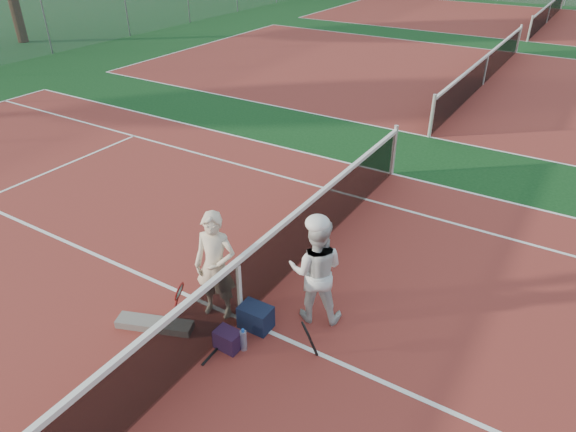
{
  "coord_description": "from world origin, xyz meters",
  "views": [
    {
      "loc": [
        3.4,
        -4.25,
        4.82
      ],
      "look_at": [
        0.0,
        1.23,
        1.05
      ],
      "focal_mm": 32.0,
      "sensor_mm": 36.0,
      "label": 1
    }
  ],
  "objects": [
    {
      "name": "ground",
      "position": [
        0.0,
        0.0,
        0.0
      ],
      "size": [
        130.0,
        130.0,
        0.0
      ],
      "primitive_type": "plane",
      "color": "#0F3815",
      "rests_on": "ground"
    },
    {
      "name": "court_main",
      "position": [
        0.0,
        0.0,
        0.0
      ],
      "size": [
        23.77,
        10.97,
        0.01
      ],
      "primitive_type": "cube",
      "color": "maroon",
      "rests_on": "ground"
    },
    {
      "name": "court_far_a",
      "position": [
        0.0,
        13.5,
        0.0
      ],
      "size": [
        23.77,
        10.97,
        0.01
      ],
      "primitive_type": "cube",
      "color": "maroon",
      "rests_on": "ground"
    },
    {
      "name": "court_far_b",
      "position": [
        0.0,
        27.0,
        0.0
      ],
      "size": [
        23.77,
        10.97,
        0.01
      ],
      "primitive_type": "cube",
      "color": "maroon",
      "rests_on": "ground"
    },
    {
      "name": "net_main",
      "position": [
        0.0,
        0.0,
        0.51
      ],
      "size": [
        0.1,
        10.98,
        1.02
      ],
      "primitive_type": null,
      "color": "black",
      "rests_on": "ground"
    },
    {
      "name": "net_far_a",
      "position": [
        0.0,
        13.5,
        0.51
      ],
      "size": [
        0.1,
        10.98,
        1.02
      ],
      "primitive_type": null,
      "color": "black",
      "rests_on": "ground"
    },
    {
      "name": "net_far_b",
      "position": [
        0.0,
        27.0,
        0.51
      ],
      "size": [
        0.1,
        10.98,
        1.02
      ],
      "primitive_type": null,
      "color": "black",
      "rests_on": "ground"
    },
    {
      "name": "player_a",
      "position": [
        -0.35,
        -0.04,
        0.8
      ],
      "size": [
        0.67,
        0.53,
        1.6
      ],
      "primitive_type": "imported",
      "rotation": [
        0.0,
        0.0,
        0.28
      ],
      "color": "beige",
      "rests_on": "ground"
    },
    {
      "name": "player_b",
      "position": [
        0.82,
        0.61,
        0.77
      ],
      "size": [
        0.92,
        0.83,
        1.55
      ],
      "primitive_type": "imported",
      "rotation": [
        0.0,
        0.0,
        3.53
      ],
      "color": "silver",
      "rests_on": "ground"
    },
    {
      "name": "racket_red",
      "position": [
        -0.72,
        -0.39,
        0.29
      ],
      "size": [
        0.28,
        0.32,
        0.58
      ],
      "primitive_type": null,
      "rotation": [
        0.0,
        0.0,
        0.31
      ],
      "color": "maroon",
      "rests_on": "ground"
    },
    {
      "name": "racket_black_held",
      "position": [
        1.12,
        -0.15,
        0.29
      ],
      "size": [
        0.35,
        0.34,
        0.58
      ],
      "primitive_type": null,
      "rotation": [
        0.0,
        0.0,
        4.03
      ],
      "color": "black",
      "rests_on": "ground"
    },
    {
      "name": "racket_spare",
      "position": [
        0.07,
        -0.48,
        0.01
      ],
      "size": [
        0.3,
        0.61,
        0.03
      ],
      "primitive_type": null,
      "rotation": [
        0.0,
        0.0,
        1.63
      ],
      "color": "black",
      "rests_on": "ground"
    },
    {
      "name": "sports_bag_navy",
      "position": [
        0.26,
        -0.01,
        0.17
      ],
      "size": [
        0.44,
        0.3,
        0.34
      ],
      "primitive_type": "cube",
      "rotation": [
        0.0,
        0.0,
        0.02
      ],
      "color": "black",
      "rests_on": "ground"
    },
    {
      "name": "sports_bag_purple",
      "position": [
        0.17,
        -0.52,
        0.14
      ],
      "size": [
        0.34,
        0.24,
        0.27
      ],
      "primitive_type": "cube",
      "rotation": [
        0.0,
        0.0,
        -0.03
      ],
      "color": "black",
      "rests_on": "ground"
    },
    {
      "name": "net_cover_canvas",
      "position": [
        -0.9,
        -0.74,
        0.06
      ],
      "size": [
        1.07,
        0.61,
        0.11
      ],
      "primitive_type": "cube",
      "rotation": [
        0.0,
        0.0,
        0.37
      ],
      "color": "slate",
      "rests_on": "ground"
    },
    {
      "name": "water_bottle",
      "position": [
        0.37,
        -0.44,
        0.15
      ],
      "size": [
        0.09,
        0.09,
        0.3
      ],
      "primitive_type": "cylinder",
      "color": "#A9BBD6",
      "rests_on": "ground"
    }
  ]
}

